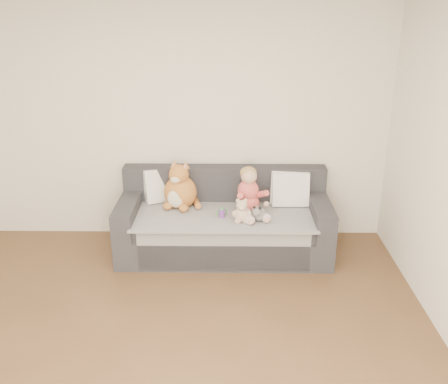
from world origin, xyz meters
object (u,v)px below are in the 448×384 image
plush_cat (180,190)px  toddler (249,194)px  sippy_cup (222,212)px  teddy_bear (242,212)px  sofa (224,224)px

plush_cat → toddler: bearing=7.4°
toddler → sippy_cup: (-0.28, -0.13, -0.14)m
toddler → teddy_bear: 0.28m
plush_cat → teddy_bear: size_ratio=2.11×
teddy_bear → plush_cat: bearing=145.2°
plush_cat → sofa: bearing=7.5°
sofa → toddler: 0.45m
toddler → teddy_bear: toddler is taller
sofa → plush_cat: 0.60m
sofa → toddler: toddler is taller
toddler → teddy_bear: (-0.08, -0.24, -0.10)m
sofa → plush_cat: plush_cat is taller
toddler → sippy_cup: bearing=-170.8°
sofa → plush_cat: size_ratio=4.15×
teddy_bear → sippy_cup: teddy_bear is taller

